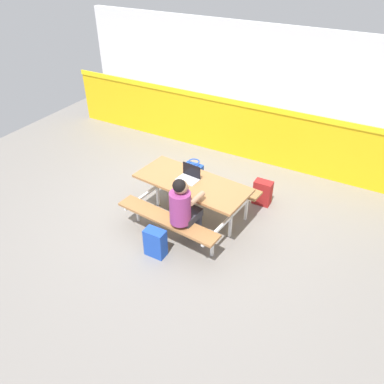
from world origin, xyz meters
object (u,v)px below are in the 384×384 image
student_nearer (184,207)px  laptop_silver (189,176)px  tote_bag_bright (194,172)px  picnic_table_main (192,191)px  backpack_dark (263,193)px  satchel_spare (156,243)px

student_nearer → laptop_silver: size_ratio=3.54×
tote_bag_bright → student_nearer: bearing=-66.0°
picnic_table_main → tote_bag_bright: size_ratio=4.26×
backpack_dark → student_nearer: bearing=-112.2°
backpack_dark → satchel_spare: (-0.90, -1.92, 0.00)m
student_nearer → laptop_silver: (-0.26, 0.62, 0.08)m
student_nearer → satchel_spare: bearing=-125.8°
picnic_table_main → satchel_spare: bearing=-94.5°
laptop_silver → backpack_dark: bearing=46.2°
picnic_table_main → student_nearer: student_nearer is taller
picnic_table_main → tote_bag_bright: 1.22m
picnic_table_main → backpack_dark: picnic_table_main is taller
backpack_dark → tote_bag_bright: backpack_dark is taller
picnic_table_main → satchel_spare: 1.01m
student_nearer → satchel_spare: (-0.26, -0.36, -0.49)m
backpack_dark → tote_bag_bright: bearing=178.3°
student_nearer → laptop_silver: student_nearer is taller
picnic_table_main → laptop_silver: laptop_silver is taller
tote_bag_bright → satchel_spare: (0.46, -1.96, 0.02)m
laptop_silver → tote_bag_bright: laptop_silver is taller
picnic_table_main → backpack_dark: size_ratio=4.17×
backpack_dark → tote_bag_bright: (-1.35, 0.04, -0.02)m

